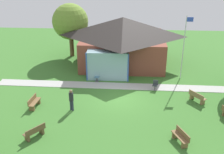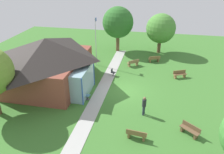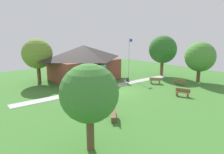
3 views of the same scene
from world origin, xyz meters
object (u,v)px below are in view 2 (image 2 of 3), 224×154
(bench_lawn_far_right, at_px, (154,59))
(bench_front_left, at_px, (190,130))
(visitor_strolling_lawn, at_px, (144,104))
(tree_east_hedge, at_px, (118,23))
(bench_front_right, at_px, (180,74))
(flagpole, at_px, (96,40))
(patio_chair_porch_left, at_px, (87,95))
(bench_mid_right, at_px, (133,63))
(bench_mid_left, at_px, (136,134))
(patio_chair_lawn_spare, at_px, (113,73))
(tree_far_east, at_px, (161,29))
(pavilion, at_px, (49,61))

(bench_lawn_far_right, height_order, bench_front_left, same)
(visitor_strolling_lawn, relative_size, tree_east_hedge, 0.27)
(bench_front_right, bearing_deg, bench_front_left, 66.69)
(flagpole, relative_size, bench_front_right, 3.86)
(patio_chair_porch_left, bearing_deg, bench_mid_right, 168.74)
(flagpole, bearing_deg, visitor_strolling_lawn, -144.83)
(bench_mid_left, height_order, bench_mid_right, same)
(patio_chair_porch_left, bearing_deg, bench_mid_left, 60.01)
(bench_front_right, bearing_deg, patio_chair_lawn_spare, -15.49)
(visitor_strolling_lawn, relative_size, tree_far_east, 0.31)
(pavilion, xyz_separation_m, bench_mid_right, (6.28, -7.98, -2.19))
(flagpole, distance_m, patio_chair_porch_left, 8.47)
(bench_mid_right, distance_m, patio_chair_lawn_spare, 3.75)
(bench_front_left, height_order, tree_east_hedge, tree_east_hedge)
(flagpole, xyz_separation_m, patio_chair_porch_left, (-7.89, -1.14, -2.88))
(bench_front_right, relative_size, patio_chair_porch_left, 1.80)
(bench_front_right, distance_m, tree_far_east, 8.54)
(bench_front_left, relative_size, tree_far_east, 0.26)
(patio_chair_lawn_spare, relative_size, visitor_strolling_lawn, 0.49)
(bench_mid_left, relative_size, bench_front_right, 0.99)
(bench_mid_left, relative_size, bench_mid_right, 1.05)
(pavilion, distance_m, tree_far_east, 16.14)
(bench_mid_right, bearing_deg, bench_mid_left, -119.54)
(bench_front_left, bearing_deg, bench_lawn_far_right, -38.80)
(bench_front_right, xyz_separation_m, patio_chair_porch_left, (-6.29, 8.90, 0.01))
(bench_lawn_far_right, height_order, tree_far_east, tree_far_east)
(bench_mid_left, xyz_separation_m, bench_front_left, (1.25, -3.85, 0.00))
(pavilion, bearing_deg, bench_mid_right, -51.81)
(bench_lawn_far_right, xyz_separation_m, tree_east_hedge, (3.23, 5.40, 3.75))
(visitor_strolling_lawn, bearing_deg, bench_lawn_far_right, 22.61)
(visitor_strolling_lawn, bearing_deg, flagpole, 60.79)
(visitor_strolling_lawn, bearing_deg, bench_mid_right, 36.84)
(bench_lawn_far_right, height_order, bench_mid_right, same)
(pavilion, distance_m, bench_front_right, 14.23)
(bench_lawn_far_right, bearing_deg, bench_mid_right, -165.72)
(pavilion, bearing_deg, tree_far_east, -43.39)
(visitor_strolling_lawn, bearing_deg, tree_far_east, 21.32)
(flagpole, bearing_deg, patio_chair_porch_left, -171.79)
(pavilion, xyz_separation_m, bench_front_right, (4.12, -13.44, -2.19))
(bench_mid_left, bearing_deg, bench_lawn_far_right, 92.81)
(patio_chair_lawn_spare, distance_m, tree_far_east, 10.47)
(pavilion, relative_size, bench_lawn_far_right, 6.08)
(flagpole, relative_size, patio_chair_porch_left, 6.97)
(flagpole, xyz_separation_m, bench_lawn_far_right, (2.35, -7.13, -2.89))
(bench_front_left, xyz_separation_m, patio_chair_lawn_spare, (8.38, 7.45, 0.01))
(bench_mid_left, bearing_deg, visitor_strolling_lawn, 90.44)
(flagpole, xyz_separation_m, tree_far_east, (5.99, -7.67, 0.21))
(pavilion, distance_m, bench_mid_left, 11.83)
(bench_front_right, distance_m, bench_front_left, 9.42)
(pavilion, xyz_separation_m, visitor_strolling_lawn, (-3.53, -9.92, -1.58))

